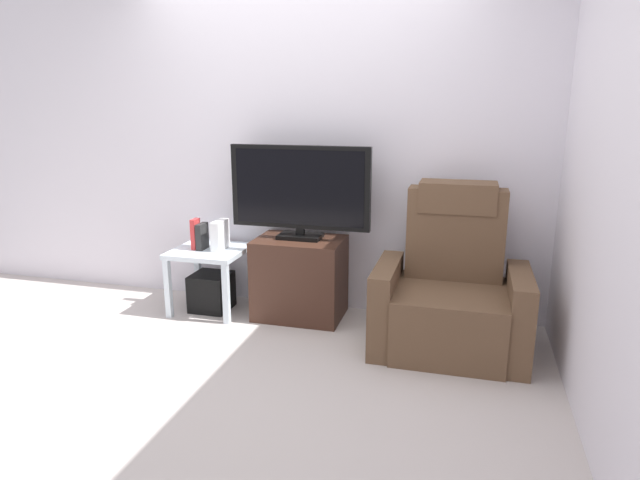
{
  "coord_description": "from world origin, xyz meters",
  "views": [
    {
      "loc": [
        1.24,
        -2.92,
        1.6
      ],
      "look_at": [
        0.31,
        0.5,
        0.7
      ],
      "focal_mm": 30.7,
      "sensor_mm": 36.0,
      "label": 1
    }
  ],
  "objects_px": {
    "recliner_armchair": "(451,293)",
    "game_console": "(220,235)",
    "subwoofer_box": "(212,292)",
    "television": "(300,190)",
    "side_table": "(210,259)",
    "book_middle": "(202,236)",
    "tv_stand": "(300,278)",
    "book_leftmost": "(196,234)"
  },
  "relations": [
    {
      "from": "recliner_armchair",
      "to": "game_console",
      "type": "bearing_deg",
      "value": 168.86
    },
    {
      "from": "recliner_armchair",
      "to": "subwoofer_box",
      "type": "height_order",
      "value": "recliner_armchair"
    },
    {
      "from": "television",
      "to": "side_table",
      "type": "relative_size",
      "value": 1.94
    },
    {
      "from": "subwoofer_box",
      "to": "game_console",
      "type": "xyz_separation_m",
      "value": [
        0.09,
        0.01,
        0.46
      ]
    },
    {
      "from": "book_middle",
      "to": "subwoofer_box",
      "type": "bearing_deg",
      "value": 23.78
    },
    {
      "from": "tv_stand",
      "to": "recliner_armchair",
      "type": "height_order",
      "value": "recliner_armchair"
    },
    {
      "from": "tv_stand",
      "to": "book_leftmost",
      "type": "bearing_deg",
      "value": -175.21
    },
    {
      "from": "tv_stand",
      "to": "television",
      "type": "relative_size",
      "value": 0.62
    },
    {
      "from": "tv_stand",
      "to": "side_table",
      "type": "relative_size",
      "value": 1.21
    },
    {
      "from": "television",
      "to": "book_middle",
      "type": "relative_size",
      "value": 5.23
    },
    {
      "from": "book_leftmost",
      "to": "television",
      "type": "bearing_deg",
      "value": 6.11
    },
    {
      "from": "book_middle",
      "to": "game_console",
      "type": "bearing_deg",
      "value": 12.49
    },
    {
      "from": "subwoofer_box",
      "to": "recliner_armchair",
      "type": "bearing_deg",
      "value": -5.93
    },
    {
      "from": "book_middle",
      "to": "game_console",
      "type": "distance_m",
      "value": 0.14
    },
    {
      "from": "book_leftmost",
      "to": "book_middle",
      "type": "bearing_deg",
      "value": 0.0
    },
    {
      "from": "television",
      "to": "book_leftmost",
      "type": "bearing_deg",
      "value": -173.89
    },
    {
      "from": "side_table",
      "to": "game_console",
      "type": "bearing_deg",
      "value": 6.34
    },
    {
      "from": "side_table",
      "to": "book_middle",
      "type": "height_order",
      "value": "book_middle"
    },
    {
      "from": "recliner_armchair",
      "to": "book_leftmost",
      "type": "distance_m",
      "value": 1.96
    },
    {
      "from": "side_table",
      "to": "game_console",
      "type": "distance_m",
      "value": 0.21
    },
    {
      "from": "side_table",
      "to": "game_console",
      "type": "height_order",
      "value": "game_console"
    },
    {
      "from": "television",
      "to": "recliner_armchair",
      "type": "distance_m",
      "value": 1.3
    },
    {
      "from": "book_middle",
      "to": "side_table",
      "type": "bearing_deg",
      "value": 23.78
    },
    {
      "from": "subwoofer_box",
      "to": "book_leftmost",
      "type": "height_order",
      "value": "book_leftmost"
    },
    {
      "from": "recliner_armchair",
      "to": "book_leftmost",
      "type": "bearing_deg",
      "value": 170.38
    },
    {
      "from": "television",
      "to": "book_leftmost",
      "type": "xyz_separation_m",
      "value": [
        -0.82,
        -0.09,
        -0.36
      ]
    },
    {
      "from": "recliner_armchair",
      "to": "book_middle",
      "type": "height_order",
      "value": "recliner_armchair"
    },
    {
      "from": "recliner_armchair",
      "to": "game_console",
      "type": "height_order",
      "value": "recliner_armchair"
    },
    {
      "from": "recliner_armchair",
      "to": "side_table",
      "type": "relative_size",
      "value": 2.0
    },
    {
      "from": "game_console",
      "to": "subwoofer_box",
      "type": "bearing_deg",
      "value": -173.66
    },
    {
      "from": "television",
      "to": "book_middle",
      "type": "bearing_deg",
      "value": -173.45
    },
    {
      "from": "game_console",
      "to": "television",
      "type": "bearing_deg",
      "value": 5.24
    },
    {
      "from": "recliner_armchair",
      "to": "subwoofer_box",
      "type": "xyz_separation_m",
      "value": [
        -1.84,
        0.19,
        -0.23
      ]
    },
    {
      "from": "tv_stand",
      "to": "television",
      "type": "distance_m",
      "value": 0.67
    },
    {
      "from": "television",
      "to": "recliner_armchair",
      "type": "bearing_deg",
      "value": -12.97
    },
    {
      "from": "subwoofer_box",
      "to": "book_leftmost",
      "type": "distance_m",
      "value": 0.48
    },
    {
      "from": "book_leftmost",
      "to": "subwoofer_box",
      "type": "bearing_deg",
      "value": 11.31
    },
    {
      "from": "tv_stand",
      "to": "recliner_armchair",
      "type": "distance_m",
      "value": 1.15
    },
    {
      "from": "television",
      "to": "side_table",
      "type": "bearing_deg",
      "value": -174.62
    },
    {
      "from": "tv_stand",
      "to": "recliner_armchair",
      "type": "bearing_deg",
      "value": -12.05
    },
    {
      "from": "subwoofer_box",
      "to": "book_leftmost",
      "type": "xyz_separation_m",
      "value": [
        -0.1,
        -0.02,
        0.47
      ]
    },
    {
      "from": "television",
      "to": "recliner_armchair",
      "type": "xyz_separation_m",
      "value": [
        1.12,
        -0.26,
        -0.6
      ]
    }
  ]
}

